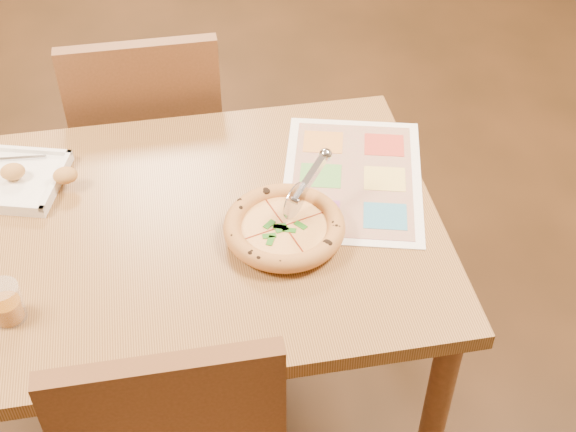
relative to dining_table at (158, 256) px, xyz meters
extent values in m
plane|color=#361F0E|center=(0.00, 0.00, -0.63)|extent=(7.00, 7.00, 0.00)
cube|color=olive|center=(0.00, 0.00, 0.07)|extent=(1.30, 0.85, 0.04)
cylinder|color=brown|center=(0.59, -0.36, -0.29)|extent=(0.06, 0.06, 0.68)
cylinder|color=brown|center=(0.59, 0.36, -0.29)|extent=(0.06, 0.06, 0.68)
cube|color=brown|center=(0.00, 0.70, -0.18)|extent=(0.42, 0.42, 0.04)
cube|color=brown|center=(0.00, 0.51, 0.04)|extent=(0.42, 0.04, 0.45)
cylinder|color=silver|center=(0.30, -0.06, 0.09)|extent=(0.32, 0.32, 0.01)
cylinder|color=#D79149|center=(0.29, -0.07, 0.10)|extent=(0.26, 0.26, 0.01)
cylinder|color=#F3DF84|center=(0.29, -0.07, 0.11)|extent=(0.22, 0.22, 0.01)
torus|color=#D79149|center=(0.29, -0.07, 0.11)|extent=(0.27, 0.27, 0.04)
cylinder|color=silver|center=(0.32, -0.04, 0.16)|extent=(0.06, 0.07, 0.09)
cube|color=silver|center=(0.36, 0.01, 0.18)|extent=(0.10, 0.11, 0.06)
ellipsoid|color=#BE7A44|center=(-0.32, 0.22, 0.13)|extent=(0.06, 0.05, 0.04)
ellipsoid|color=#BE7A44|center=(-0.19, 0.18, 0.13)|extent=(0.06, 0.05, 0.04)
cylinder|color=#8D4A0A|center=(-0.30, -0.20, 0.11)|extent=(0.06, 0.06, 0.05)
cylinder|color=white|center=(-0.30, -0.20, 0.13)|extent=(0.07, 0.07, 0.09)
cube|color=white|center=(0.48, 0.10, 0.09)|extent=(0.44, 0.53, 0.00)
camera|label=1|loc=(0.07, -1.34, 1.34)|focal=50.00mm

